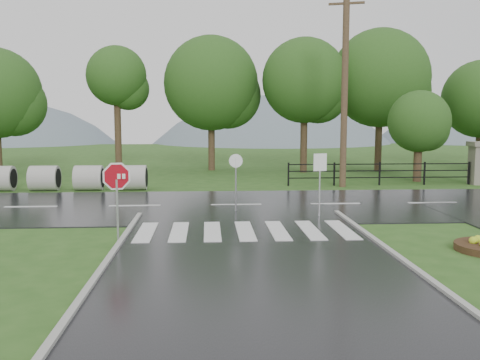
{
  "coord_description": "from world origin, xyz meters",
  "views": [
    {
      "loc": [
        -1.13,
        -10.94,
        3.49
      ],
      "look_at": [
        -0.1,
        6.0,
        1.5
      ],
      "focal_mm": 40.0,
      "sensor_mm": 36.0,
      "label": 1
    }
  ],
  "objects": [
    {
      "name": "main_road",
      "position": [
        0.0,
        10.0,
        0.0
      ],
      "size": [
        90.0,
        8.0,
        0.04
      ],
      "primitive_type": "cube",
      "color": "black",
      "rests_on": "ground"
    },
    {
      "name": "reg_sign_small",
      "position": [
        2.77,
        7.34,
        1.58
      ],
      "size": [
        0.49,
        0.15,
        2.25
      ],
      "color": "#939399",
      "rests_on": "ground"
    },
    {
      "name": "culvert_pipes",
      "position": [
        -11.04,
        15.0,
        0.6
      ],
      "size": [
        13.9,
        1.2,
        1.2
      ],
      "color": "#9E9B93",
      "rests_on": "ground"
    },
    {
      "name": "utility_pole_east",
      "position": [
        5.69,
        15.5,
        4.96
      ],
      "size": [
        1.69,
        0.64,
        9.77
      ],
      "color": "#473523",
      "rests_on": "ground"
    },
    {
      "name": "fence_west",
      "position": [
        7.75,
        16.0,
        0.72
      ],
      "size": [
        9.58,
        0.08,
        1.2
      ],
      "color": "black",
      "rests_on": "ground"
    },
    {
      "name": "crosswalk",
      "position": [
        0.0,
        5.0,
        0.06
      ],
      "size": [
        6.5,
        2.8,
        0.02
      ],
      "color": "silver",
      "rests_on": "ground"
    },
    {
      "name": "reg_sign_round",
      "position": [
        -0.09,
        8.56,
        1.38
      ],
      "size": [
        0.5,
        0.09,
        2.16
      ],
      "color": "#939399",
      "rests_on": "ground"
    },
    {
      "name": "stop_sign",
      "position": [
        -3.66,
        3.99,
        1.69
      ],
      "size": [
        1.02,
        0.34,
        2.4
      ],
      "color": "#939399",
      "rests_on": "ground"
    },
    {
      "name": "treeline",
      "position": [
        1.0,
        24.0,
        0.0
      ],
      "size": [
        83.2,
        5.2,
        10.0
      ],
      "color": "#214A17",
      "rests_on": "ground"
    },
    {
      "name": "entrance_tree_left",
      "position": [
        10.34,
        17.5,
        3.26
      ],
      "size": [
        3.35,
        3.35,
        4.95
      ],
      "color": "#3D2B1C",
      "rests_on": "ground"
    },
    {
      "name": "ground",
      "position": [
        0.0,
        0.0,
        0.0
      ],
      "size": [
        120.0,
        120.0,
        0.0
      ],
      "primitive_type": "plane",
      "color": "#2B541C",
      "rests_on": "ground"
    },
    {
      "name": "pillar_west",
      "position": [
        13.0,
        16.0,
        1.18
      ],
      "size": [
        1.0,
        1.0,
        2.24
      ],
      "color": "gray",
      "rests_on": "ground"
    },
    {
      "name": "hills",
      "position": [
        3.49,
        65.0,
        -15.54
      ],
      "size": [
        102.0,
        48.0,
        48.0
      ],
      "color": "slate",
      "rests_on": "ground"
    }
  ]
}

